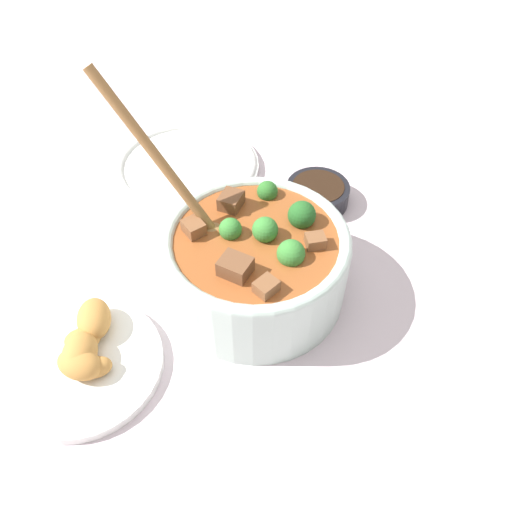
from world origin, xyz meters
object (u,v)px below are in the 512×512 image
Objects in this scene: condiment_bowl at (318,193)px; empty_plate at (187,166)px; stew_bowl at (256,259)px; food_plate at (85,357)px.

empty_plate is (-0.17, 0.15, -0.01)m from condiment_bowl.
stew_bowl reaches higher than food_plate.
stew_bowl is 1.55× the size of food_plate.
condiment_bowl is 0.53× the size of food_plate.
stew_bowl is 1.18× the size of empty_plate.
empty_plate is at bearing 56.61° from food_plate.
food_plate is (-0.22, -0.03, -0.04)m from stew_bowl.
stew_bowl is at bearing -139.16° from condiment_bowl.
stew_bowl reaches higher than condiment_bowl.
food_plate is (-0.38, -0.17, -0.00)m from condiment_bowl.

